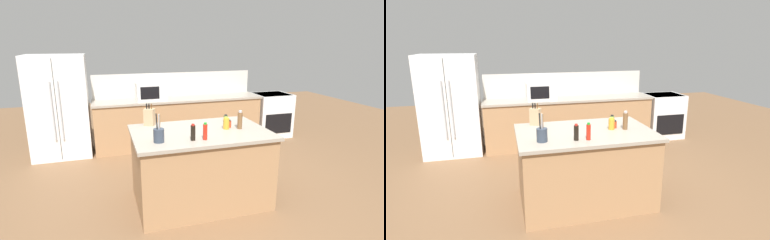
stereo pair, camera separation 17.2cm
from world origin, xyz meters
TOP-DOWN VIEW (x-y plane):
  - ground_plane at (0.00, 0.00)m, footprint 14.00×14.00m
  - back_counter_run at (0.30, 2.20)m, footprint 3.26×0.66m
  - wall_backsplash at (0.30, 2.52)m, footprint 3.22×0.03m
  - kitchen_island at (0.00, 0.00)m, footprint 1.67×1.09m
  - refrigerator at (-1.86, 2.25)m, footprint 0.98×0.75m
  - range_oven at (2.35, 2.20)m, footprint 0.76×0.65m
  - microwave at (-0.24, 2.20)m, footprint 0.55×0.39m
  - knife_block at (-0.56, 0.44)m, footprint 0.16×0.15m
  - utensil_crock at (-0.57, -0.27)m, footprint 0.12×0.12m
  - spice_jar_paprika at (0.40, 0.04)m, footprint 0.05×0.05m
  - soy_sauce_bottle at (-0.19, -0.32)m, footprint 0.05×0.05m
  - hot_sauce_bottle at (-0.05, -0.33)m, footprint 0.05×0.05m
  - spice_jar_oregano at (0.46, 0.30)m, footprint 0.06×0.06m
  - pepper_grinder at (0.51, -0.05)m, footprint 0.06×0.06m
  - honey_jar at (0.34, -0.01)m, footprint 0.08×0.08m

SIDE VIEW (x-z plane):
  - ground_plane at x=0.00m, z-range 0.00..0.00m
  - range_oven at x=2.35m, z-range 0.01..0.93m
  - back_counter_run at x=0.30m, z-range 0.00..0.94m
  - kitchen_island at x=0.00m, z-range 0.00..0.94m
  - refrigerator at x=-1.86m, z-range 0.00..1.79m
  - spice_jar_paprika at x=0.40m, z-range 0.94..1.04m
  - spice_jar_oregano at x=0.46m, z-range 0.94..1.04m
  - honey_jar at x=0.34m, z-range 0.94..1.09m
  - utensil_crock at x=-0.57m, z-range 0.86..1.18m
  - soy_sauce_bottle at x=-0.19m, z-range 0.93..1.12m
  - hot_sauce_bottle at x=-0.05m, z-range 0.93..1.13m
  - pepper_grinder at x=0.51m, z-range 0.93..1.17m
  - knife_block at x=-0.56m, z-range 0.91..1.20m
  - microwave at x=-0.24m, z-range 0.94..1.26m
  - wall_backsplash at x=0.30m, z-range 0.94..1.40m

